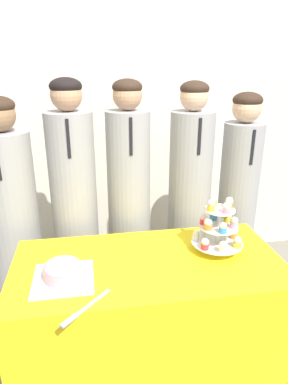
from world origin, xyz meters
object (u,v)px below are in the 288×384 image
Objects in this scene: round_cake at (63,271)px; student_1 at (75,215)px; student_0 at (15,227)px; cake_knife at (79,313)px; student_3 at (189,209)px; student_4 at (237,209)px; cupcake_stand at (219,227)px; student_2 at (129,212)px.

student_1 reaches higher than round_cake.
round_cake is at bearing -62.94° from student_0.
cake_knife is at bearing -65.73° from student_0.
cake_knife is 0.13× the size of student_3.
cake_knife is at bearing -139.82° from student_4.
cupcake_stand is (0.74, 0.39, 0.14)m from cake_knife.
student_3 is 1.05× the size of student_4.
student_3 is (1.15, -0.00, 0.04)m from student_0.
student_1 reaches higher than student_3.
student_0 is at bearing 180.00° from student_3.
student_3 is (-0.01, 0.52, -0.12)m from cupcake_stand.
cupcake_stand is at bearing -34.18° from student_1.
student_3 is (0.41, 0.00, -0.01)m from student_2.
student_0 is (-0.41, 0.92, -0.02)m from cake_knife.
cupcake_stand is 0.93m from student_1.
round_cake is at bearing -120.77° from student_2.
student_4 is at bearing -0.00° from student_0.
student_1 is at bearing 180.00° from student_2.
student_0 is 1.50m from student_4.
student_4 is (1.11, -0.00, -0.03)m from student_1.
student_0 is 1.00× the size of student_4.
student_4 is (0.35, -0.00, -0.02)m from student_3.
student_0 is (-0.34, 0.67, -0.07)m from round_cake.
student_0 is 0.74m from student_2.
student_1 is 1.06× the size of student_4.
student_4 is at bearing -0.00° from student_2.
student_4 reaches higher than round_cake.
student_0 is at bearing 155.66° from cupcake_stand.
round_cake is 1.05m from student_3.
student_1 reaches higher than student_2.
cake_knife is 0.13× the size of student_1.
round_cake is 1.31× the size of cake_knife.
cupcake_stand is (0.81, 0.14, 0.09)m from round_cake.
student_3 is at bearing 6.25° from cake_knife.
student_2 is at bearing 180.00° from student_4.
student_3 is at bearing -0.00° from student_0.
student_3 reaches higher than cupcake_stand.
round_cake is 0.17× the size of student_1.
cupcake_stand is at bearing -51.45° from student_2.
student_2 is (0.74, -0.00, 0.05)m from student_0.
student_4 is (1.50, -0.00, 0.02)m from student_0.
student_3 is (0.73, 0.92, 0.02)m from cake_knife.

